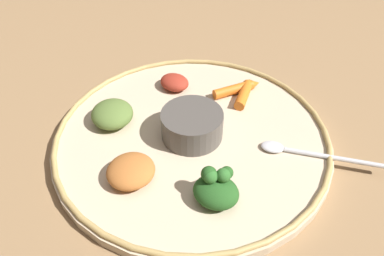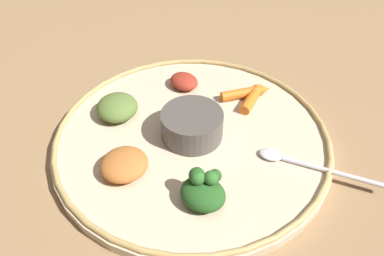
{
  "view_description": "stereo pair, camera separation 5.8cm",
  "coord_description": "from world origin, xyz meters",
  "px_view_note": "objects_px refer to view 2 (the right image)",
  "views": [
    {
      "loc": [
        0.42,
        -0.1,
        0.42
      ],
      "look_at": [
        0.0,
        0.0,
        0.03
      ],
      "focal_mm": 35.77,
      "sensor_mm": 36.0,
      "label": 1
    },
    {
      "loc": [
        0.43,
        -0.05,
        0.42
      ],
      "look_at": [
        0.0,
        0.0,
        0.03
      ],
      "focal_mm": 35.77,
      "sensor_mm": 36.0,
      "label": 2
    }
  ],
  "objects_px": {
    "spoon": "(300,163)",
    "carrot_near_spoon": "(252,97)",
    "greens_pile": "(206,190)",
    "center_bowl": "(192,124)",
    "carrot_outer": "(245,93)"
  },
  "relations": [
    {
      "from": "spoon",
      "to": "carrot_near_spoon",
      "type": "distance_m",
      "value": 0.15
    },
    {
      "from": "greens_pile",
      "to": "carrot_outer",
      "type": "bearing_deg",
      "value": 155.09
    },
    {
      "from": "spoon",
      "to": "greens_pile",
      "type": "xyz_separation_m",
      "value": [
        0.05,
        -0.14,
        0.02
      ]
    },
    {
      "from": "center_bowl",
      "to": "greens_pile",
      "type": "relative_size",
      "value": 1.17
    },
    {
      "from": "center_bowl",
      "to": "carrot_outer",
      "type": "bearing_deg",
      "value": 130.43
    },
    {
      "from": "spoon",
      "to": "carrot_near_spoon",
      "type": "relative_size",
      "value": 2.08
    },
    {
      "from": "carrot_near_spoon",
      "to": "spoon",
      "type": "bearing_deg",
      "value": 13.26
    },
    {
      "from": "greens_pile",
      "to": "carrot_near_spoon",
      "type": "distance_m",
      "value": 0.22
    },
    {
      "from": "carrot_near_spoon",
      "to": "carrot_outer",
      "type": "distance_m",
      "value": 0.02
    },
    {
      "from": "greens_pile",
      "to": "center_bowl",
      "type": "bearing_deg",
      "value": -178.24
    },
    {
      "from": "spoon",
      "to": "carrot_outer",
      "type": "bearing_deg",
      "value": -164.95
    },
    {
      "from": "greens_pile",
      "to": "carrot_near_spoon",
      "type": "relative_size",
      "value": 1.02
    },
    {
      "from": "spoon",
      "to": "greens_pile",
      "type": "distance_m",
      "value": 0.15
    },
    {
      "from": "spoon",
      "to": "carrot_outer",
      "type": "height_order",
      "value": "carrot_outer"
    },
    {
      "from": "spoon",
      "to": "carrot_outer",
      "type": "xyz_separation_m",
      "value": [
        -0.16,
        -0.04,
        0.0
      ]
    }
  ]
}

